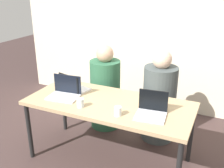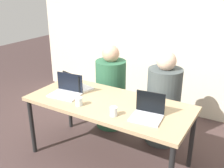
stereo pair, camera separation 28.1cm
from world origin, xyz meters
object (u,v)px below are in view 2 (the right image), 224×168
Objects in this scene: person_on_right at (163,103)px; water_glass_left at (79,102)px; laptop_front_right at (148,112)px; laptop_front_left at (67,90)px; laptop_back_left at (76,85)px; water_glass_right at (114,112)px; person_on_left at (111,92)px.

water_glass_left is (-0.60, -0.91, 0.25)m from person_on_right.
laptop_front_right reaches higher than water_glass_left.
laptop_front_left is at bearing 56.15° from person_on_right.
laptop_back_left is 3.95× the size of water_glass_right.
person_on_left is 1.21m from laptop_front_right.
person_on_right reaches higher than water_glass_left.
person_on_left is 0.96m from water_glass_left.
person_on_right is 3.33× the size of laptop_back_left.
water_glass_right is at bearing 95.22° from person_on_right.
laptop_back_left is 0.19m from laptop_front_left.
person_on_left is 12.81× the size of water_glass_left.
water_glass_left is at bearing 178.96° from water_glass_right.
laptop_front_right is at bearing 10.70° from water_glass_left.
laptop_front_left is at bearing 105.47° from laptop_back_left.
person_on_left reaches higher than laptop_front_left.
laptop_front_left reaches higher than water_glass_right.
water_glass_left is (-0.72, -0.14, -0.01)m from laptop_front_right.
laptop_front_right is (1.01, -0.02, 0.00)m from laptop_front_left.
laptop_back_left is 1.04m from laptop_front_right.
water_glass_right is at bearing -160.32° from laptop_front_right.
laptop_front_right is (1.02, -0.21, 0.00)m from laptop_back_left.
laptop_back_left is at bearing 85.82° from laptop_front_left.
person_on_right reaches higher than person_on_left.
laptop_front_right is 0.73m from water_glass_left.
person_on_left reaches higher than laptop_front_right.
person_on_left reaches higher than laptop_back_left.
person_on_right is 3.86× the size of laptop_front_right.
water_glass_right is (-0.17, -0.92, 0.25)m from person_on_right.
person_on_right is 1.12m from water_glass_left.
water_glass_left is at bearing 101.70° from person_on_left.
laptop_back_left reaches higher than water_glass_right.
person_on_left reaches higher than water_glass_right.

